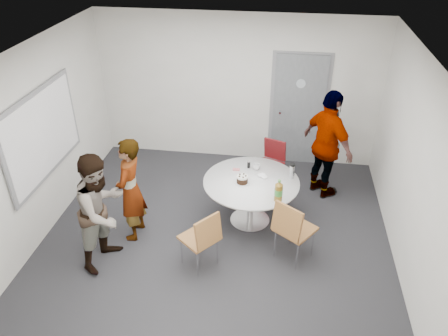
% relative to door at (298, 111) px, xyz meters
% --- Properties ---
extents(floor, '(5.00, 5.00, 0.00)m').
position_rel_door_xyz_m(floor, '(-1.10, -2.48, -1.03)').
color(floor, black).
rests_on(floor, ground).
extents(ceiling, '(5.00, 5.00, 0.00)m').
position_rel_door_xyz_m(ceiling, '(-1.10, -2.48, 1.67)').
color(ceiling, silver).
rests_on(ceiling, wall_back).
extents(wall_back, '(5.00, 0.00, 5.00)m').
position_rel_door_xyz_m(wall_back, '(-1.10, 0.02, 0.32)').
color(wall_back, silver).
rests_on(wall_back, floor).
extents(wall_left, '(0.00, 5.00, 5.00)m').
position_rel_door_xyz_m(wall_left, '(-3.60, -2.48, 0.32)').
color(wall_left, silver).
rests_on(wall_left, floor).
extents(wall_right, '(0.00, 5.00, 5.00)m').
position_rel_door_xyz_m(wall_right, '(1.40, -2.48, 0.32)').
color(wall_right, silver).
rests_on(wall_right, floor).
extents(wall_front, '(5.00, 0.00, 5.00)m').
position_rel_door_xyz_m(wall_front, '(-1.10, -4.98, 0.32)').
color(wall_front, silver).
rests_on(wall_front, floor).
extents(door, '(1.02, 0.17, 2.12)m').
position_rel_door_xyz_m(door, '(0.00, 0.00, 0.00)').
color(door, slate).
rests_on(door, wall_back).
extents(whiteboard, '(0.04, 1.90, 1.25)m').
position_rel_door_xyz_m(whiteboard, '(-3.56, -2.28, 0.42)').
color(whiteboard, gray).
rests_on(whiteboard, wall_left).
extents(table, '(1.41, 1.41, 1.06)m').
position_rel_door_xyz_m(table, '(-0.62, -1.97, -0.39)').
color(table, white).
rests_on(table, floor).
extents(chair_near_left, '(0.61, 0.61, 0.88)m').
position_rel_door_xyz_m(chair_near_left, '(-1.17, -3.04, -0.49)').
color(chair_near_left, brown).
rests_on(chair_near_left, floor).
extents(chair_near_right, '(0.65, 0.66, 0.95)m').
position_rel_door_xyz_m(chair_near_right, '(-0.04, -2.74, -0.44)').
color(chair_near_right, brown).
rests_on(chair_near_right, floor).
extents(chair_far, '(0.52, 0.55, 0.84)m').
position_rel_door_xyz_m(chair_far, '(-0.39, -0.91, -0.52)').
color(chair_far, '#5F1316').
rests_on(chair_far, floor).
extents(person_main, '(0.38, 0.58, 1.57)m').
position_rel_door_xyz_m(person_main, '(-2.29, -2.51, -0.24)').
color(person_main, '#A5C6EA').
rests_on(person_main, floor).
extents(person_left, '(0.83, 0.94, 1.64)m').
position_rel_door_xyz_m(person_left, '(-2.49, -3.06, -0.21)').
color(person_left, white).
rests_on(person_left, floor).
extents(person_right, '(1.00, 1.12, 1.83)m').
position_rel_door_xyz_m(person_right, '(0.47, -1.03, -0.11)').
color(person_right, black).
rests_on(person_right, floor).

